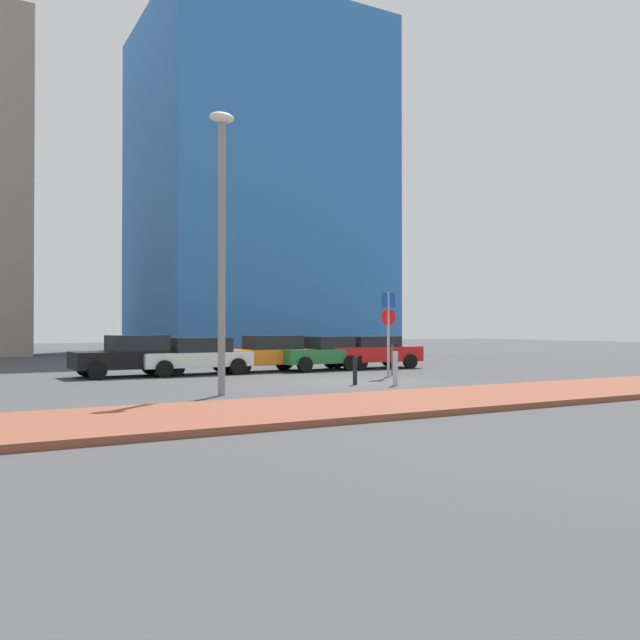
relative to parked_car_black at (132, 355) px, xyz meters
The scene contains 13 objects.
ground_plane 8.73m from the parked_car_black, 44.42° to the right, with size 120.00×120.00×0.00m, color #424244.
sidewalk_brick 13.61m from the parked_car_black, 62.80° to the right, with size 40.00×3.95×0.14m, color brown.
parked_car_black is the anchor object (origin of this frame).
parked_car_white 2.37m from the parked_car_black, ahead, with size 4.28×2.13×1.43m.
parked_car_orange 5.51m from the parked_car_black, ahead, with size 4.10×1.98×1.48m.
parked_car_green 7.95m from the parked_car_black, ahead, with size 4.25×2.22×1.44m.
parked_car_red 10.36m from the parked_car_black, ahead, with size 4.52×2.28×1.43m.
parking_sign_post 9.57m from the parked_car_black, 31.78° to the right, with size 0.60×0.10×3.13m.
parking_meter 9.75m from the parked_car_black, 26.27° to the right, with size 0.18×0.14×1.47m.
street_lamp 8.80m from the parked_car_black, 86.22° to the right, with size 0.70×0.36×7.64m.
traffic_bollard_near 8.81m from the parked_car_black, 52.06° to the right, with size 0.14×0.14×0.86m, color black.
traffic_bollard_mid 10.07m from the parked_car_black, 50.69° to the right, with size 0.17×0.17×1.07m, color #B7B7BC.
building_colorful_midrise 29.00m from the parked_car_black, 56.93° to the left, with size 16.88×15.68×24.97m, color #3372BF.
Camera 1 is at (-11.85, -18.44, 1.85)m, focal length 36.51 mm.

